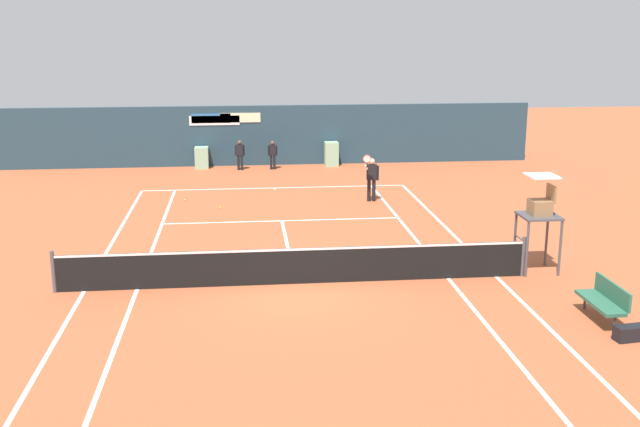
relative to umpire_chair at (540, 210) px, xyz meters
name	(u,v)px	position (x,y,z in m)	size (l,w,h in m)	color
ground_plane	(294,276)	(-6.52, 0.21, -1.68)	(80.00, 80.00, 0.01)	#B25633
tennis_net	(296,265)	(-6.52, -0.36, -1.17)	(12.10, 0.10, 1.07)	#4C4C51
sponsor_back_wall	(269,136)	(-6.52, 16.61, -0.33)	(25.00, 1.02, 2.79)	#233D4C
umpire_chair	(540,210)	(0.00, 0.00, 0.00)	(1.00, 1.00, 2.63)	#47474C
player_bench	(605,299)	(0.17, -3.53, -1.17)	(0.54, 1.58, 0.88)	#38383D
equipment_bag	(639,332)	(0.43, -4.62, -1.52)	(1.07, 0.42, 0.32)	black
player_on_baseline	(371,176)	(-3.01, 8.60, -0.71)	(0.70, 0.68, 1.86)	black
ball_kid_left_post	(273,153)	(-6.41, 15.41, -0.92)	(0.44, 0.19, 1.32)	black
ball_kid_right_post	(240,153)	(-7.90, 15.41, -0.89)	(0.45, 0.22, 1.37)	black
tennis_ball_by_sideline	(185,200)	(-10.00, 9.40, -1.65)	(0.07, 0.07, 0.07)	#CCE033
tennis_ball_mid_court	(220,207)	(-8.65, 8.07, -1.65)	(0.07, 0.07, 0.07)	#CCE033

